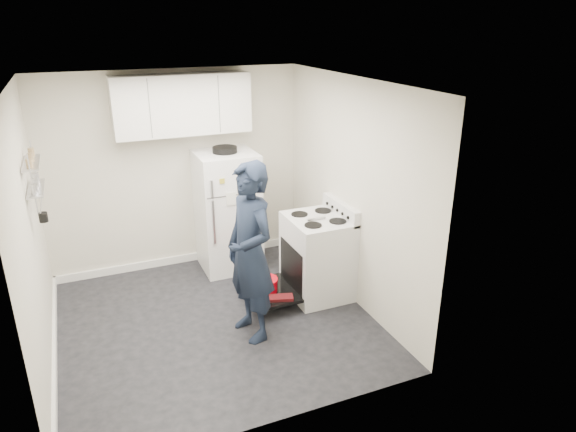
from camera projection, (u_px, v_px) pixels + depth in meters
name	position (u px, v px, depth m)	size (l,w,h in m)	color
room	(206.00, 217.00, 5.08)	(3.21, 3.21, 2.51)	black
electric_range	(316.00, 257.00, 5.92)	(0.66, 0.76, 1.10)	silver
open_oven_door	(268.00, 288.00, 5.80)	(0.55, 0.70, 0.22)	black
refrigerator	(228.00, 211.00, 6.49)	(0.72, 0.74, 1.59)	white
upper_cabinets	(182.00, 104.00, 6.01)	(1.60, 0.33, 0.70)	silver
wall_shelf_rack	(34.00, 176.00, 4.76)	(0.14, 0.60, 0.61)	#B2B2B7
person	(250.00, 253.00, 4.99)	(0.67, 0.44, 1.83)	#151E30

